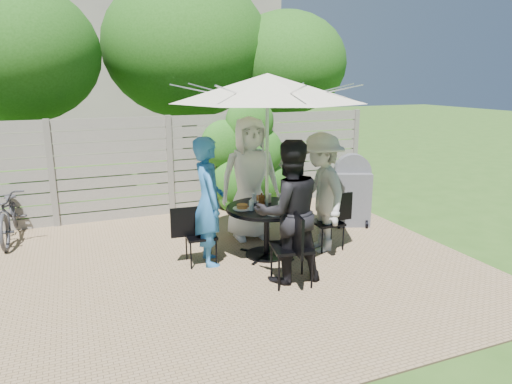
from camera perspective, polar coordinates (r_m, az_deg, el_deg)
name	(u,v)px	position (r m, az deg, el deg)	size (l,w,h in m)	color
backyard_envelope	(124,74)	(15.62, -16.18, 13.96)	(60.00, 60.00, 5.00)	#2D5119
patio_table	(267,222)	(6.47, 1.35, -3.77)	(1.22, 1.22, 0.74)	black
umbrella	(267,88)	(6.16, 1.45, 12.89)	(2.84, 2.84, 2.56)	silver
chair_back	(248,220)	(7.43, -1.05, -3.57)	(0.45, 0.62, 0.82)	black
person_back	(250,179)	(7.12, -0.77, 1.67)	(0.95, 0.62, 1.94)	white
chair_left	(200,247)	(6.34, -7.02, -6.84)	(0.61, 0.42, 0.83)	black
person_left	(208,202)	(6.16, -5.97, -1.23)	(0.64, 0.42, 1.77)	#2A6FB6
chair_front	(292,262)	(5.70, 4.46, -8.74)	(0.55, 0.74, 0.98)	black
person_front	(288,212)	(5.62, 4.08, -2.54)	(0.87, 0.68, 1.80)	black
chair_right	(328,233)	(6.91, 8.95, -5.06)	(0.61, 0.41, 0.85)	black
person_right	(321,193)	(6.68, 8.13, -0.13)	(1.14, 0.65, 1.76)	#B1B0AC
plate_back	(259,199)	(6.73, 0.38, -0.85)	(0.26, 0.26, 0.06)	white
plate_left	(242,207)	(6.30, -1.75, -1.91)	(0.26, 0.26, 0.06)	white
plate_front	(275,212)	(6.07, 2.45, -2.53)	(0.26, 0.26, 0.06)	white
plate_right	(291,203)	(6.52, 4.36, -1.38)	(0.26, 0.26, 0.06)	white
glass_back	(254,198)	(6.60, -0.23, -0.75)	(0.07, 0.07, 0.14)	silver
glass_left	(251,205)	(6.22, -0.60, -1.69)	(0.07, 0.07, 0.14)	silver
glass_front	(280,206)	(6.19, 3.05, -1.78)	(0.07, 0.07, 0.14)	silver
glass_right	(282,199)	(6.57, 3.21, -0.84)	(0.07, 0.07, 0.14)	silver
syrup_jug	(262,201)	(6.41, 0.71, -1.10)	(0.09, 0.09, 0.16)	#59280C
coffee_cup	(268,198)	(6.62, 1.57, -0.79)	(0.08, 0.08, 0.12)	#C6B293
bicycle	(10,212)	(8.17, -28.36, -2.21)	(0.59, 1.70, 0.89)	#333338
bbq_grill	(351,193)	(8.04, 11.81, -0.12)	(0.75, 0.67, 1.25)	#55555A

